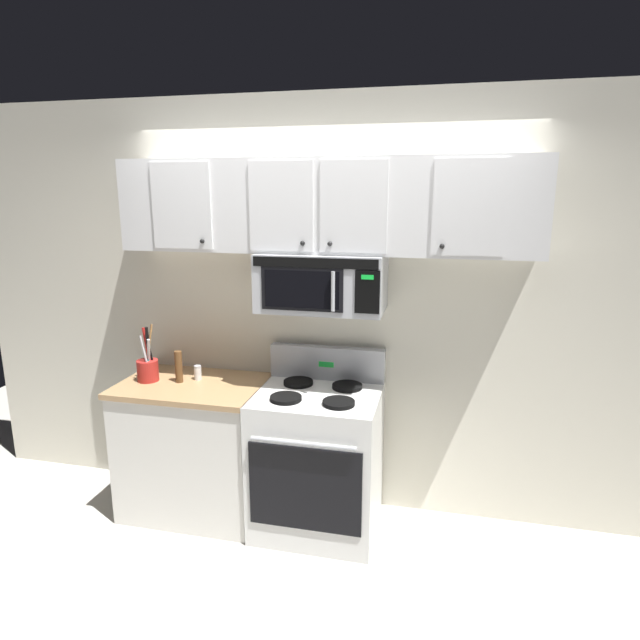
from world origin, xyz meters
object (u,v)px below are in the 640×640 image
stove_range (318,458)px  over_range_microwave (322,282)px  pepper_mill (179,367)px  utensil_crock_red (148,367)px  salt_shaker (198,373)px

stove_range → over_range_microwave: bearing=90.1°
pepper_mill → over_range_microwave: bearing=7.1°
utensil_crock_red → pepper_mill: size_ratio=1.77×
over_range_microwave → pepper_mill: over_range_microwave is taller
pepper_mill → stove_range: bearing=-0.1°
utensil_crock_red → over_range_microwave: bearing=6.9°
salt_shaker → pepper_mill: bearing=-142.9°
stove_range → over_range_microwave: over_range_microwave is taller
utensil_crock_red → salt_shaker: 0.32m
stove_range → salt_shaker: (-0.83, 0.07, 0.48)m
over_range_microwave → utensil_crock_red: 1.28m
salt_shaker → pepper_mill: (-0.10, -0.07, 0.06)m
stove_range → salt_shaker: bearing=174.9°
stove_range → utensil_crock_red: 1.25m
over_range_microwave → stove_range: bearing=-89.9°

